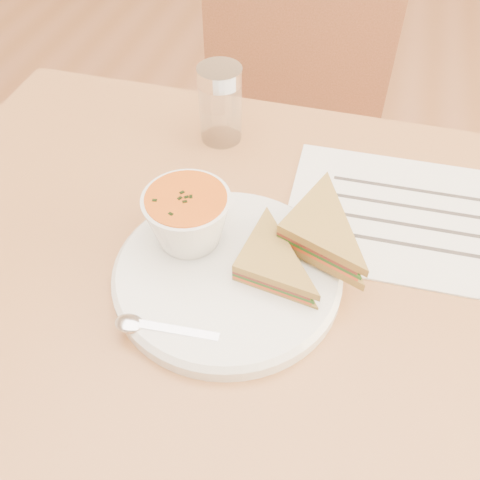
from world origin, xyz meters
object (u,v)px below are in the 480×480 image
(soup_bowl, at_px, (188,220))
(plate, at_px, (227,275))
(dining_table, at_px, (259,408))
(chair_far, at_px, (286,165))
(condiment_shaker, at_px, (220,105))

(soup_bowl, bearing_deg, plate, -30.55)
(dining_table, relative_size, plate, 3.75)
(dining_table, distance_m, chair_far, 0.54)
(chair_far, bearing_deg, condiment_shaker, 71.51)
(dining_table, height_order, plate, plate)
(plate, relative_size, condiment_shaker, 2.30)
(condiment_shaker, bearing_deg, plate, -72.28)
(chair_far, xyz_separation_m, condiment_shaker, (-0.06, -0.29, 0.33))
(chair_far, relative_size, plate, 3.57)
(plate, bearing_deg, dining_table, 29.35)
(dining_table, height_order, soup_bowl, soup_bowl)
(dining_table, height_order, chair_far, chair_far)
(dining_table, bearing_deg, soup_bowl, 174.88)
(chair_far, distance_m, soup_bowl, 0.61)
(plate, height_order, condiment_shaker, condiment_shaker)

